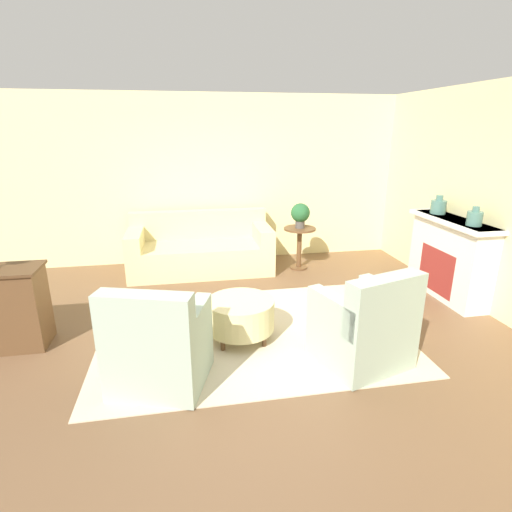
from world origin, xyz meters
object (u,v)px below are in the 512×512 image
couch (201,251)px  armchair_left (158,347)px  side_table (299,241)px  vase_mantel_far (475,218)px  armchair_right (365,328)px  potted_plant_on_side_table (300,214)px  ottoman_table (240,314)px  vase_mantel_near (438,206)px

couch → armchair_left: 3.12m
side_table → vase_mantel_far: size_ratio=2.89×
armchair_right → vase_mantel_far: (1.85, 1.02, 0.80)m
potted_plant_on_side_table → ottoman_table: bearing=-121.0°
side_table → vase_mantel_far: bearing=-47.6°
armchair_left → side_table: bearing=53.3°
ottoman_table → vase_mantel_near: size_ratio=2.85×
armchair_left → armchair_right: same height
couch → armchair_right: 3.39m
armchair_right → vase_mantel_far: 2.26m
side_table → armchair_left: bearing=-126.7°
armchair_right → armchair_left: bearing=-180.0°
armchair_left → vase_mantel_near: bearing=24.8°
side_table → potted_plant_on_side_table: 0.46m
couch → potted_plant_on_side_table: size_ratio=5.63×
armchair_right → potted_plant_on_side_table: (0.17, 2.86, 0.54)m
vase_mantel_near → ottoman_table: bearing=-160.5°
armchair_left → potted_plant_on_side_table: size_ratio=2.45×
ottoman_table → vase_mantel_near: vase_mantel_near is taller
ottoman_table → potted_plant_on_side_table: (1.29, 2.15, 0.64)m
ottoman_table → side_table: size_ratio=1.07×
vase_mantel_far → potted_plant_on_side_table: (-1.68, 1.84, -0.26)m
ottoman_table → side_table: bearing=59.0°
ottoman_table → vase_mantel_near: (2.97, 1.05, 0.91)m
armchair_right → vase_mantel_far: vase_mantel_far is taller
side_table → vase_mantel_far: (1.68, -1.84, 0.72)m
couch → armchair_left: armchair_left is taller
potted_plant_on_side_table → couch: bearing=172.5°
vase_mantel_far → potted_plant_on_side_table: vase_mantel_far is taller
couch → armchair_right: size_ratio=2.30×
armchair_left → potted_plant_on_side_table: 3.61m
armchair_right → vase_mantel_near: 2.68m
armchair_left → vase_mantel_near: 4.28m
armchair_right → ottoman_table: bearing=147.8°
vase_mantel_near → vase_mantel_far: 0.74m
potted_plant_on_side_table → side_table: bearing=180.0°
armchair_left → potted_plant_on_side_table: (2.14, 2.86, 0.54)m
side_table → potted_plant_on_side_table: potted_plant_on_side_table is taller
armchair_right → vase_mantel_far: size_ratio=4.09×
armchair_left → side_table: 3.57m
couch → vase_mantel_far: size_ratio=9.40×
armchair_left → armchair_right: bearing=0.0°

